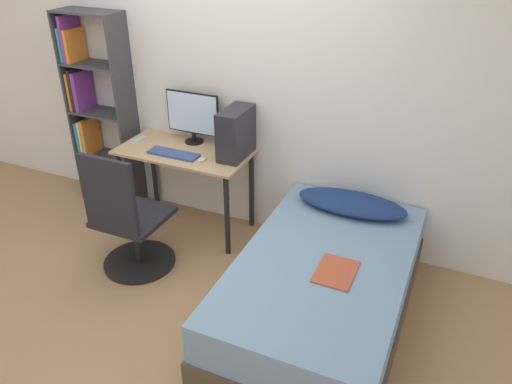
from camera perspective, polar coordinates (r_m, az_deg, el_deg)
ground_plane at (r=3.79m, az=-12.33°, el=-12.88°), size 14.00×14.00×0.00m
wall_back at (r=4.21m, az=-3.05°, el=11.92°), size 8.00×0.05×2.50m
desk at (r=4.32m, az=-8.10°, el=3.32°), size 1.13×0.58×0.75m
bookshelf at (r=4.94m, az=-18.07°, el=8.52°), size 0.59×0.28×1.80m
office_chair at (r=3.97m, az=-14.32°, el=-3.92°), size 0.58×0.58×1.05m
bed at (r=3.51m, az=7.57°, el=-10.89°), size 1.11×1.89×0.51m
pillow at (r=3.88m, az=10.88°, el=-1.26°), size 0.84×0.36×0.11m
magazine at (r=3.23m, az=9.11°, el=-8.98°), size 0.24×0.32×0.01m
monitor at (r=4.33m, az=-7.25°, el=8.70°), size 0.49×0.16×0.45m
keyboard at (r=4.19m, az=-9.41°, el=4.34°), size 0.44×0.14×0.02m
pc_tower at (r=4.04m, az=-2.32°, el=6.74°), size 0.18×0.38×0.40m
mouse at (r=4.06m, az=-6.19°, el=3.72°), size 0.06×0.09×0.02m
phone at (r=4.55m, az=-13.25°, el=5.90°), size 0.07×0.14×0.01m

